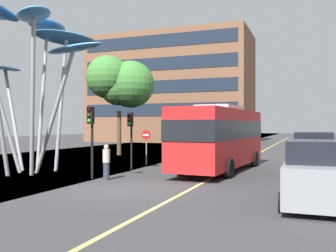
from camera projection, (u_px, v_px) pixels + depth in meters
ground at (107, 190)px, 15.26m from camera, size 120.00×240.00×0.10m
red_bus at (220, 135)px, 21.15m from camera, size 3.30×9.97×3.63m
leaf_sculpture at (27, 39)px, 20.28m from camera, size 9.52×9.68×8.99m
traffic_light_kerb_near at (91, 127)px, 17.93m from camera, size 0.28×0.42×3.40m
traffic_light_kerb_far at (131, 128)px, 21.87m from camera, size 0.28×0.42×3.29m
traffic_light_island_mid at (180, 125)px, 28.65m from camera, size 0.28×0.42×3.50m
traffic_light_opposite at (182, 122)px, 30.66m from camera, size 0.28×0.42×3.93m
car_parked_near at (316, 175)px, 11.93m from camera, size 2.06×4.28×2.05m
car_parked_mid at (313, 156)px, 18.44m from camera, size 2.07×4.27×2.21m
street_lamp at (2, 48)px, 13.43m from camera, size 1.61×0.44×8.38m
tree_pavement_near at (121, 84)px, 32.42m from camera, size 5.50×5.31×8.42m
pedestrian at (106, 162)px, 17.67m from camera, size 0.34×0.34×1.64m
no_entry_sign at (146, 142)px, 24.18m from camera, size 0.60×0.12×2.23m
backdrop_building at (171, 89)px, 61.26m from camera, size 25.27×11.74×16.80m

